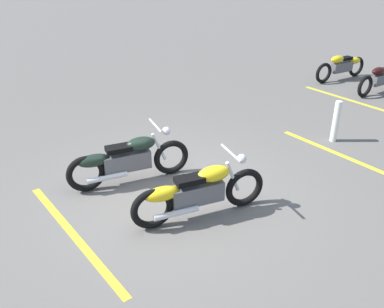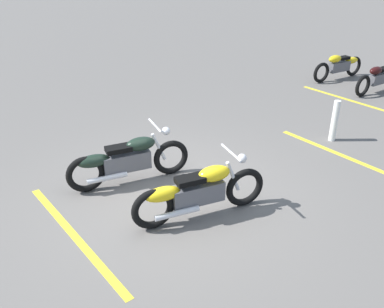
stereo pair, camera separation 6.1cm
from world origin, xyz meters
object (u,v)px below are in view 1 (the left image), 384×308
object	(u,v)px
motorcycle_dark_foreground	(126,160)
bollard_post	(336,121)
motorcycle_bright_foreground	(197,192)
motorcycle_row_right	(342,66)
motorcycle_row_center	(382,78)

from	to	relation	value
motorcycle_dark_foreground	bollard_post	world-z (taller)	motorcycle_dark_foreground
motorcycle_bright_foreground	motorcycle_row_right	size ratio (longest dim) A/B	1.07
motorcycle_bright_foreground	bollard_post	bearing A→B (deg)	20.49
motorcycle_row_right	bollard_post	world-z (taller)	bollard_post
motorcycle_row_right	bollard_post	xyz separation A→B (m)	(-3.97, -2.75, 0.03)
motorcycle_dark_foreground	motorcycle_row_center	xyz separation A→B (m)	(8.29, 0.26, -0.05)
motorcycle_dark_foreground	bollard_post	size ratio (longest dim) A/B	2.42
motorcycle_bright_foreground	motorcycle_row_center	bearing A→B (deg)	26.22
motorcycle_bright_foreground	motorcycle_dark_foreground	world-z (taller)	same
motorcycle_row_right	bollard_post	bearing A→B (deg)	40.21
motorcycle_bright_foreground	motorcycle_dark_foreground	xyz separation A→B (m)	(-0.38, 1.57, 0.00)
motorcycle_bright_foreground	bollard_post	distance (m)	4.11
motorcycle_row_right	motorcycle_row_center	bearing A→B (deg)	90.17
motorcycle_dark_foreground	motorcycle_row_right	distance (m)	8.59
motorcycle_bright_foreground	motorcycle_row_center	xyz separation A→B (m)	(7.91, 1.84, -0.05)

